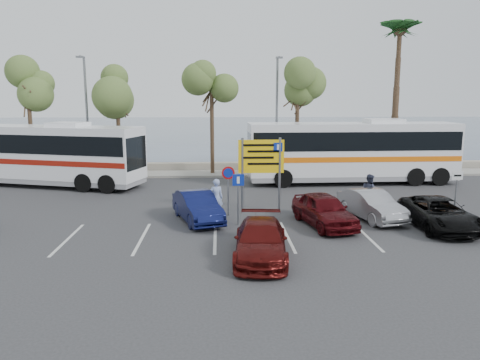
{
  "coord_description": "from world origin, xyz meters",
  "views": [
    {
      "loc": [
        -1.01,
        -18.96,
        5.56
      ],
      "look_at": [
        -0.03,
        3.0,
        1.6
      ],
      "focal_mm": 35.0,
      "sensor_mm": 36.0,
      "label": 1
    }
  ],
  "objects_px": {
    "car_silver_b": "(371,205)",
    "pedestrian_near": "(216,198)",
    "coach_bus_left": "(43,156)",
    "pedestrian_far": "(370,192)",
    "direction_sign": "(261,162)",
    "car_maroon": "(261,240)",
    "car_blue": "(198,207)",
    "car_red": "(324,210)",
    "street_lamp_right": "(277,110)",
    "coach_bus_right": "(352,153)",
    "suv_black": "(439,213)",
    "street_lamp_left": "(86,110)"
  },
  "relations": [
    {
      "from": "street_lamp_right",
      "to": "pedestrian_near",
      "type": "height_order",
      "value": "street_lamp_right"
    },
    {
      "from": "street_lamp_right",
      "to": "car_silver_b",
      "type": "distance_m",
      "value": 12.98
    },
    {
      "from": "car_blue",
      "to": "car_red",
      "type": "bearing_deg",
      "value": -28.99
    },
    {
      "from": "car_red",
      "to": "suv_black",
      "type": "bearing_deg",
      "value": -19.84
    },
    {
      "from": "car_blue",
      "to": "car_maroon",
      "type": "distance_m",
      "value": 5.55
    },
    {
      "from": "pedestrian_near",
      "to": "car_red",
      "type": "bearing_deg",
      "value": 149.92
    },
    {
      "from": "street_lamp_right",
      "to": "direction_sign",
      "type": "bearing_deg",
      "value": -100.94
    },
    {
      "from": "pedestrian_near",
      "to": "pedestrian_far",
      "type": "distance_m",
      "value": 7.68
    },
    {
      "from": "car_blue",
      "to": "car_red",
      "type": "relative_size",
      "value": 0.97
    },
    {
      "from": "car_silver_b",
      "to": "pedestrian_near",
      "type": "relative_size",
      "value": 2.24
    },
    {
      "from": "car_red",
      "to": "pedestrian_far",
      "type": "height_order",
      "value": "pedestrian_far"
    },
    {
      "from": "street_lamp_left",
      "to": "car_red",
      "type": "bearing_deg",
      "value": -43.99
    },
    {
      "from": "car_maroon",
      "to": "pedestrian_near",
      "type": "height_order",
      "value": "pedestrian_near"
    },
    {
      "from": "coach_bus_left",
      "to": "pedestrian_far",
      "type": "xyz_separation_m",
      "value": [
        18.42,
        -7.1,
        -0.97
      ]
    },
    {
      "from": "car_maroon",
      "to": "car_blue",
      "type": "bearing_deg",
      "value": 120.77
    },
    {
      "from": "street_lamp_right",
      "to": "coach_bus_right",
      "type": "bearing_deg",
      "value": -33.86
    },
    {
      "from": "street_lamp_right",
      "to": "car_red",
      "type": "xyz_separation_m",
      "value": [
        0.5,
        -13.03,
        -3.89
      ]
    },
    {
      "from": "street_lamp_right",
      "to": "car_blue",
      "type": "relative_size",
      "value": 1.98
    },
    {
      "from": "car_blue",
      "to": "pedestrian_far",
      "type": "distance_m",
      "value": 8.64
    },
    {
      "from": "car_blue",
      "to": "pedestrian_near",
      "type": "bearing_deg",
      "value": 22.58
    },
    {
      "from": "street_lamp_right",
      "to": "direction_sign",
      "type": "height_order",
      "value": "street_lamp_right"
    },
    {
      "from": "street_lamp_right",
      "to": "car_red",
      "type": "height_order",
      "value": "street_lamp_right"
    },
    {
      "from": "suv_black",
      "to": "street_lamp_left",
      "type": "bearing_deg",
      "value": 143.82
    },
    {
      "from": "direction_sign",
      "to": "coach_bus_left",
      "type": "height_order",
      "value": "coach_bus_left"
    },
    {
      "from": "suv_black",
      "to": "car_red",
      "type": "bearing_deg",
      "value": 173.38
    },
    {
      "from": "coach_bus_right",
      "to": "direction_sign",
      "type": "bearing_deg",
      "value": -131.65
    },
    {
      "from": "street_lamp_left",
      "to": "direction_sign",
      "type": "relative_size",
      "value": 2.23
    },
    {
      "from": "direction_sign",
      "to": "suv_black",
      "type": "distance_m",
      "value": 8.21
    },
    {
      "from": "coach_bus_right",
      "to": "pedestrian_far",
      "type": "relative_size",
      "value": 7.55
    },
    {
      "from": "coach_bus_left",
      "to": "suv_black",
      "type": "bearing_deg",
      "value": -27.6
    },
    {
      "from": "direction_sign",
      "to": "coach_bus_right",
      "type": "bearing_deg",
      "value": 48.35
    },
    {
      "from": "street_lamp_left",
      "to": "car_red",
      "type": "height_order",
      "value": "street_lamp_left"
    },
    {
      "from": "coach_bus_right",
      "to": "car_maroon",
      "type": "height_order",
      "value": "coach_bus_right"
    },
    {
      "from": "direction_sign",
      "to": "street_lamp_left",
      "type": "bearing_deg",
      "value": 136.83
    },
    {
      "from": "street_lamp_right",
      "to": "car_blue",
      "type": "xyz_separation_m",
      "value": [
        -5.0,
        -12.02,
        -3.93
      ]
    },
    {
      "from": "car_blue",
      "to": "car_red",
      "type": "distance_m",
      "value": 5.59
    },
    {
      "from": "street_lamp_left",
      "to": "pedestrian_near",
      "type": "xyz_separation_m",
      "value": [
        8.83,
        -11.29,
        -3.7
      ]
    },
    {
      "from": "car_blue",
      "to": "pedestrian_far",
      "type": "height_order",
      "value": "pedestrian_far"
    },
    {
      "from": "street_lamp_left",
      "to": "suv_black",
      "type": "distance_m",
      "value": 23.16
    },
    {
      "from": "coach_bus_left",
      "to": "pedestrian_far",
      "type": "relative_size",
      "value": 7.38
    },
    {
      "from": "street_lamp_right",
      "to": "coach_bus_right",
      "type": "distance_m",
      "value": 6.05
    },
    {
      "from": "coach_bus_left",
      "to": "car_maroon",
      "type": "xyz_separation_m",
      "value": [
        12.4,
        -14.0,
        -1.21
      ]
    },
    {
      "from": "direction_sign",
      "to": "car_silver_b",
      "type": "distance_m",
      "value": 5.47
    },
    {
      "from": "direction_sign",
      "to": "car_silver_b",
      "type": "xyz_separation_m",
      "value": [
        4.9,
        -1.7,
        -1.77
      ]
    },
    {
      "from": "coach_bus_right",
      "to": "car_silver_b",
      "type": "xyz_separation_m",
      "value": [
        -1.6,
        -9.0,
        -1.25
      ]
    },
    {
      "from": "car_silver_b",
      "to": "pedestrian_near",
      "type": "distance_m",
      "value": 7.11
    },
    {
      "from": "car_maroon",
      "to": "pedestrian_far",
      "type": "distance_m",
      "value": 9.16
    },
    {
      "from": "street_lamp_left",
      "to": "street_lamp_right",
      "type": "xyz_separation_m",
      "value": [
        13.0,
        0.0,
        0.0
      ]
    },
    {
      "from": "car_blue",
      "to": "car_red",
      "type": "height_order",
      "value": "car_red"
    },
    {
      "from": "street_lamp_right",
      "to": "coach_bus_right",
      "type": "height_order",
      "value": "street_lamp_right"
    }
  ]
}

